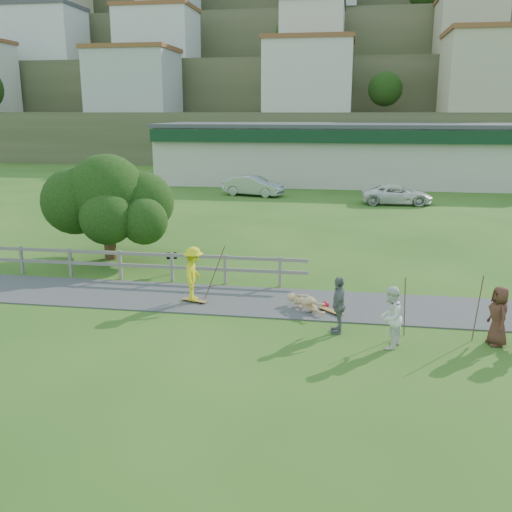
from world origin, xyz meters
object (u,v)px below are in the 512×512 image
object	(u,v)px
car_white	(397,195)
tree	(108,216)
spectator_b	(339,305)
bbq	(172,264)
skater_rider	(194,277)
car_silver	(253,186)
spectator_a	(390,317)
spectator_c	(499,316)
skater_fallen	(306,303)

from	to	relation	value
car_white	tree	xyz separation A→B (m)	(-13.11, -17.09, 1.22)
tree	spectator_b	bearing A→B (deg)	-35.11
bbq	skater_rider	bearing A→B (deg)	-82.54
car_silver	bbq	world-z (taller)	car_silver
spectator_b	car_white	world-z (taller)	spectator_b
spectator_a	car_silver	distance (m)	28.45
spectator_b	tree	size ratio (longest dim) A/B	0.31
spectator_a	tree	bearing A→B (deg)	-101.94
spectator_c	car_white	size ratio (longest dim) A/B	0.35
tree	bbq	distance (m)	4.07
spectator_b	skater_rider	bearing A→B (deg)	-115.37
skater_rider	car_white	distance (m)	23.55
spectator_c	tree	distance (m)	15.69
skater_fallen	bbq	distance (m)	6.37
skater_rider	tree	xyz separation A→B (m)	(-5.05, 5.04, 0.98)
spectator_a	bbq	distance (m)	9.76
skater_rider	tree	size ratio (longest dim) A/B	0.34
spectator_a	car_white	xyz separation A→B (m)	(1.99, 24.81, -0.19)
spectator_c	car_silver	xyz separation A→B (m)	(-11.10, 26.56, -0.07)
spectator_a	car_white	distance (m)	24.89
car_silver	spectator_a	bearing A→B (deg)	-148.01
car_white	bbq	world-z (taller)	car_white
skater_rider	car_silver	world-z (taller)	skater_rider
spectator_b	car_white	distance (m)	24.18
spectator_b	tree	bearing A→B (deg)	-129.30
skater_rider	car_silver	xyz separation A→B (m)	(-2.17, 24.54, -0.15)
skater_fallen	spectator_b	bearing A→B (deg)	-103.33
spectator_a	tree	distance (m)	13.57
spectator_c	skater_rider	bearing A→B (deg)	-112.79
spectator_a	bbq	bearing A→B (deg)	-103.93
skater_fallen	tree	xyz separation A→B (m)	(-8.72, 5.24, 1.59)
skater_rider	spectator_a	world-z (taller)	skater_rider
spectator_c	car_silver	distance (m)	28.79
spectator_c	car_silver	bearing A→B (deg)	-167.37
spectator_b	car_white	bearing A→B (deg)	167.84
tree	skater_rider	bearing A→B (deg)	-44.91
skater_rider	tree	distance (m)	7.20
spectator_a	car_silver	bearing A→B (deg)	-140.34
skater_fallen	car_silver	size ratio (longest dim) A/B	0.34
skater_rider	bbq	world-z (taller)	skater_rider
skater_rider	spectator_c	xyz separation A→B (m)	(8.93, -2.02, -0.08)
spectator_c	skater_fallen	bearing A→B (deg)	-119.07
skater_rider	car_white	bearing A→B (deg)	-24.09
skater_rider	spectator_a	xyz separation A→B (m)	(6.07, -2.68, -0.05)
spectator_b	bbq	distance (m)	8.15
spectator_c	bbq	bearing A→B (deg)	-125.89
spectator_b	skater_fallen	bearing A→B (deg)	-151.59
tree	car_silver	bearing A→B (deg)	81.60
spectator_c	tree	bearing A→B (deg)	-126.82
skater_rider	spectator_b	size ratio (longest dim) A/B	1.09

